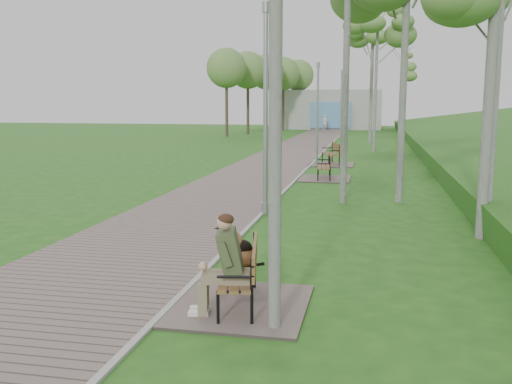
% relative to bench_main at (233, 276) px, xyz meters
% --- Properties ---
extents(ground, '(120.00, 120.00, 0.00)m').
position_rel_bench_main_xyz_m(ground, '(-0.86, 1.91, -0.45)').
color(ground, '#225219').
rests_on(ground, ground).
extents(walkway, '(3.50, 67.00, 0.04)m').
position_rel_bench_main_xyz_m(walkway, '(-2.61, 23.41, -0.43)').
color(walkway, '#75655E').
rests_on(walkway, ground).
extents(kerb, '(0.10, 67.00, 0.05)m').
position_rel_bench_main_xyz_m(kerb, '(-0.86, 23.41, -0.43)').
color(kerb, '#999993').
rests_on(kerb, ground).
extents(building_north, '(10.00, 5.20, 4.00)m').
position_rel_bench_main_xyz_m(building_north, '(-2.36, 52.88, 1.54)').
color(building_north, '#9E9E99').
rests_on(building_north, ground).
extents(bench_main, '(1.85, 2.06, 1.62)m').
position_rel_bench_main_xyz_m(bench_main, '(0.00, 0.00, 0.00)').
color(bench_main, '#75655E').
rests_on(bench_main, ground).
extents(bench_second, '(1.85, 2.06, 1.14)m').
position_rel_bench_main_xyz_m(bench_second, '(0.12, 13.56, -0.24)').
color(bench_second, '#75655E').
rests_on(bench_second, ground).
extents(bench_third, '(1.99, 2.21, 1.22)m').
position_rel_bench_main_xyz_m(bench_third, '(0.00, 18.48, -0.22)').
color(bench_third, '#75655E').
rests_on(bench_third, ground).
extents(lamp_post_near, '(0.20, 0.20, 5.24)m').
position_rel_bench_main_xyz_m(lamp_post_near, '(-0.79, 6.65, 1.99)').
color(lamp_post_near, gray).
rests_on(lamp_post_near, ground).
extents(lamp_post_second, '(0.17, 0.17, 4.51)m').
position_rel_bench_main_xyz_m(lamp_post_second, '(-0.55, 17.58, 1.65)').
color(lamp_post_second, gray).
rests_on(lamp_post_second, ground).
extents(lamp_post_third, '(0.20, 0.20, 5.20)m').
position_rel_bench_main_xyz_m(lamp_post_third, '(-0.59, 36.90, 1.98)').
color(lamp_post_third, gray).
rests_on(lamp_post_third, ground).
extents(lamp_post_far, '(0.21, 0.21, 5.35)m').
position_rel_bench_main_xyz_m(lamp_post_far, '(-0.65, 43.35, 2.05)').
color(lamp_post_far, gray).
rests_on(lamp_post_far, ground).
extents(pedestrian_near, '(0.67, 0.55, 1.57)m').
position_rel_bench_main_xyz_m(pedestrian_near, '(-2.81, 48.89, 0.33)').
color(pedestrian_near, silver).
rests_on(pedestrian_near, ground).
extents(birch_mid_c, '(2.77, 2.77, 8.60)m').
position_rel_bench_main_xyz_m(birch_mid_c, '(1.92, 25.52, 6.29)').
color(birch_mid_c, silver).
rests_on(birch_mid_c, ground).
extents(birch_far_b, '(2.94, 2.94, 9.60)m').
position_rel_bench_main_xyz_m(birch_far_b, '(1.65, 32.36, 7.08)').
color(birch_far_b, silver).
rests_on(birch_far_b, ground).
extents(birch_distant_b, '(2.39, 2.39, 8.34)m').
position_rel_bench_main_xyz_m(birch_distant_b, '(4.43, 51.97, 6.09)').
color(birch_distant_b, silver).
rests_on(birch_distant_b, ground).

